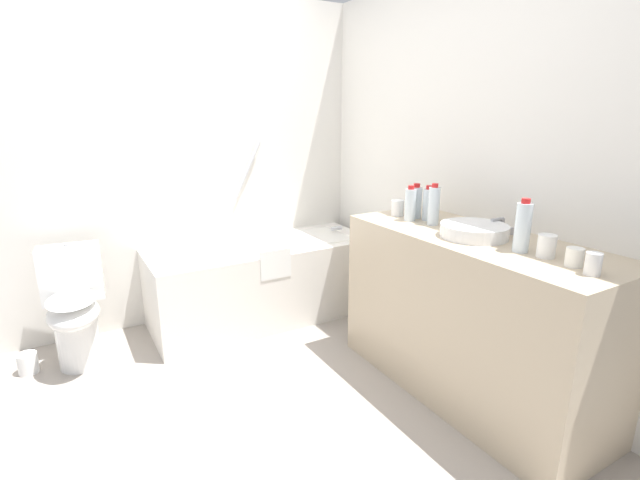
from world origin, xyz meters
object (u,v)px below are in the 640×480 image
Objects in this scene: sink_faucet at (501,226)px; water_bottle_2 at (410,204)px; drinking_glass_3 at (398,208)px; water_bottle_1 at (428,204)px; drinking_glass_2 at (593,264)px; water_bottle_4 at (523,227)px; drinking_glass_0 at (547,246)px; toilet at (74,308)px; drinking_glass_1 at (574,257)px; sink_basin at (474,231)px; water_bottle_3 at (416,202)px; toilet_paper_roll at (28,363)px; water_bottle_0 at (434,206)px; bathtub at (264,278)px.

water_bottle_2 is at bearing 118.22° from sink_faucet.
drinking_glass_3 is (0.02, 0.14, -0.05)m from water_bottle_2.
water_bottle_1 is 2.29× the size of drinking_glass_2.
water_bottle_4 is 0.13m from drinking_glass_0.
sink_faucet is (2.00, -1.40, 0.56)m from toilet.
sink_faucet reaches higher than drinking_glass_1.
sink_faucet is (0.20, 0.00, 0.00)m from sink_basin.
water_bottle_4 is at bearing -87.93° from water_bottle_2.
water_bottle_1 is 0.84× the size of water_bottle_4.
drinking_glass_3 is at bearing 117.76° from water_bottle_3.
drinking_glass_2 is at bearing -110.02° from drinking_glass_1.
toilet_paper_roll is (-2.08, 1.94, -0.86)m from drinking_glass_1.
water_bottle_0 is at bearing 88.07° from water_bottle_4.
drinking_glass_1 is at bearing -90.74° from water_bottle_0.
drinking_glass_0 is 1.13× the size of drinking_glass_2.
bathtub is at bearing 120.56° from water_bottle_1.
drinking_glass_1 is at bearing -95.85° from drinking_glass_0.
sink_faucet is 1.61× the size of drinking_glass_3.
drinking_glass_2 is at bearing -93.51° from sink_basin.
water_bottle_4 is 2.42× the size of drinking_glass_0.
sink_basin is 3.55× the size of drinking_glass_3.
bathtub reaches higher than drinking_glass_0.
water_bottle_4 is at bearing 51.65° from toilet.
water_bottle_4 is (0.03, -0.72, 0.02)m from water_bottle_2.
sink_basin is 1.63× the size of water_bottle_2.
drinking_glass_2 reaches higher than sink_faucet.
water_bottle_1 is at bearing 86.78° from drinking_glass_0.
water_bottle_3 is (0.08, 0.04, 0.00)m from water_bottle_2.
water_bottle_3 is 0.12m from drinking_glass_3.
toilet_paper_roll is at bearing -87.13° from toilet.
water_bottle_3 is 2.63× the size of drinking_glass_1.
drinking_glass_3 is at bearing 90.53° from drinking_glass_1.
sink_faucet is 0.67m from drinking_glass_2.
water_bottle_4 is 1.99× the size of toilet_paper_roll.
water_bottle_2 reaches higher than drinking_glass_1.
drinking_glass_0 is 1.29× the size of drinking_glass_1.
water_bottle_1 is 0.68m from water_bottle_4.
sink_faucet reaches higher than sink_basin.
drinking_glass_2 is at bearing -110.99° from sink_faucet.
bathtub reaches higher than water_bottle_4.
water_bottle_1 reaches higher than drinking_glass_3.
bathtub is at bearing 122.60° from drinking_glass_3.
water_bottle_1 is at bearing -59.44° from bathtub.
water_bottle_3 is 0.87m from drinking_glass_0.
bathtub is 6.67× the size of water_bottle_4.
water_bottle_1 is at bearing 110.00° from sink_faucet.
sink_faucet is 0.74× the size of water_bottle_3.
water_bottle_3 is at bearing 68.35° from toilet.
drinking_glass_0 is at bearing 50.20° from toilet.
drinking_glass_2 is at bearing -75.92° from bathtub.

